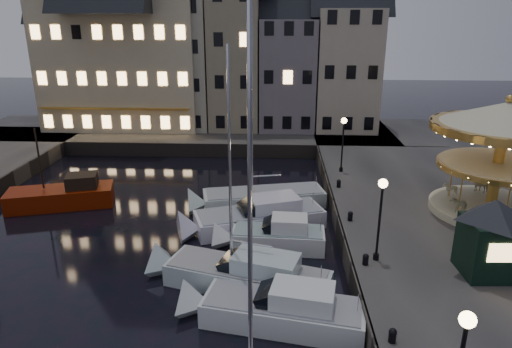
# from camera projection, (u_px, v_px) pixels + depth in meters

# --- Properties ---
(ground) EXTENTS (160.00, 160.00, 0.00)m
(ground) POSITION_uv_depth(u_px,v_px,m) (227.00, 290.00, 22.03)
(ground) COLOR black
(ground) RESTS_ON ground
(quay_east) EXTENTS (16.00, 56.00, 1.30)m
(quay_east) POSITION_uv_depth(u_px,v_px,m) (475.00, 230.00, 26.83)
(quay_east) COLOR #474442
(quay_east) RESTS_ON ground
(quay_north) EXTENTS (44.00, 12.00, 1.30)m
(quay_north) POSITION_uv_depth(u_px,v_px,m) (181.00, 134.00, 48.65)
(quay_north) COLOR #474442
(quay_north) RESTS_ON ground
(quaywall_e) EXTENTS (0.15, 44.00, 1.30)m
(quaywall_e) POSITION_uv_depth(u_px,v_px,m) (338.00, 227.00, 27.20)
(quaywall_e) COLOR #47423A
(quaywall_e) RESTS_ON ground
(quaywall_n) EXTENTS (48.00, 0.15, 1.30)m
(quaywall_n) POSITION_uv_depth(u_px,v_px,m) (189.00, 150.00, 42.88)
(quaywall_n) COLOR #47423A
(quaywall_n) RESTS_ON ground
(streetlamp_b) EXTENTS (0.44, 0.44, 4.17)m
(streetlamp_b) POSITION_uv_depth(u_px,v_px,m) (381.00, 208.00, 21.33)
(streetlamp_b) COLOR black
(streetlamp_b) RESTS_ON quay_east
(streetlamp_c) EXTENTS (0.44, 0.44, 4.17)m
(streetlamp_c) POSITION_uv_depth(u_px,v_px,m) (343.00, 137.00, 34.08)
(streetlamp_c) COLOR black
(streetlamp_c) RESTS_ON quay_east
(bollard_a) EXTENTS (0.30, 0.30, 0.57)m
(bollard_a) POSITION_uv_depth(u_px,v_px,m) (393.00, 335.00, 16.48)
(bollard_a) COLOR black
(bollard_a) RESTS_ON quay_east
(bollard_b) EXTENTS (0.30, 0.30, 0.57)m
(bollard_b) POSITION_uv_depth(u_px,v_px,m) (366.00, 259.00, 21.67)
(bollard_b) COLOR black
(bollard_b) RESTS_ON quay_east
(bollard_c) EXTENTS (0.30, 0.30, 0.57)m
(bollard_c) POSITION_uv_depth(u_px,v_px,m) (350.00, 216.00, 26.39)
(bollard_c) COLOR black
(bollard_c) RESTS_ON quay_east
(bollard_d) EXTENTS (0.30, 0.30, 0.57)m
(bollard_d) POSITION_uv_depth(u_px,v_px,m) (339.00, 183.00, 31.59)
(bollard_d) COLOR black
(bollard_d) RESTS_ON quay_east
(townhouse_na) EXTENTS (5.50, 8.00, 12.80)m
(townhouse_na) POSITION_uv_depth(u_px,v_px,m) (75.00, 64.00, 48.76)
(townhouse_na) COLOR gray
(townhouse_na) RESTS_ON quay_north
(townhouse_nb) EXTENTS (6.16, 8.00, 13.80)m
(townhouse_nb) POSITION_uv_depth(u_px,v_px,m) (125.00, 59.00, 48.34)
(townhouse_nb) COLOR gray
(townhouse_nb) RESTS_ON quay_north
(townhouse_nc) EXTENTS (6.82, 8.00, 14.80)m
(townhouse_nc) POSITION_uv_depth(u_px,v_px,m) (181.00, 55.00, 47.89)
(townhouse_nc) COLOR #A9A48F
(townhouse_nc) RESTS_ON quay_north
(townhouse_nd) EXTENTS (5.50, 8.00, 15.80)m
(townhouse_nd) POSITION_uv_depth(u_px,v_px,m) (235.00, 50.00, 47.46)
(townhouse_nd) COLOR gray
(townhouse_nd) RESTS_ON quay_north
(townhouse_ne) EXTENTS (6.16, 8.00, 12.80)m
(townhouse_ne) POSITION_uv_depth(u_px,v_px,m) (287.00, 65.00, 47.69)
(townhouse_ne) COLOR slate
(townhouse_ne) RESTS_ON quay_north
(townhouse_nf) EXTENTS (6.82, 8.00, 13.80)m
(townhouse_nf) POSITION_uv_depth(u_px,v_px,m) (346.00, 60.00, 47.24)
(townhouse_nf) COLOR #B0A38D
(townhouse_nf) RESTS_ON quay_north
(hotel_corner) EXTENTS (17.60, 9.00, 16.80)m
(hotel_corner) POSITION_uv_depth(u_px,v_px,m) (124.00, 45.00, 47.85)
(hotel_corner) COLOR beige
(hotel_corner) RESTS_ON quay_north
(motorboat_b) EXTENTS (7.96, 3.57, 2.15)m
(motorboat_b) POSITION_uv_depth(u_px,v_px,m) (273.00, 310.00, 19.45)
(motorboat_b) COLOR silver
(motorboat_b) RESTS_ON ground
(motorboat_c) EXTENTS (8.97, 4.67, 11.97)m
(motorboat_c) POSITION_uv_depth(u_px,v_px,m) (239.00, 275.00, 22.06)
(motorboat_c) COLOR silver
(motorboat_c) RESTS_ON ground
(motorboat_d) EXTENTS (6.29, 2.26, 2.15)m
(motorboat_d) POSITION_uv_depth(u_px,v_px,m) (271.00, 238.00, 25.88)
(motorboat_d) COLOR white
(motorboat_d) RESTS_ON ground
(motorboat_e) EXTENTS (8.93, 5.34, 2.15)m
(motorboat_e) POSITION_uv_depth(u_px,v_px,m) (253.00, 219.00, 28.30)
(motorboat_e) COLOR silver
(motorboat_e) RESTS_ON ground
(motorboat_f) EXTENTS (9.41, 4.32, 12.48)m
(motorboat_f) POSITION_uv_depth(u_px,v_px,m) (256.00, 199.00, 31.61)
(motorboat_f) COLOR silver
(motorboat_f) RESTS_ON ground
(red_fishing_boat) EXTENTS (7.32, 4.21, 5.78)m
(red_fishing_boat) POSITION_uv_depth(u_px,v_px,m) (63.00, 197.00, 31.65)
(red_fishing_boat) COLOR #6D1602
(red_fishing_boat) RESTS_ON ground
(carousel) EXTENTS (8.11, 8.11, 7.10)m
(carousel) POSITION_uv_depth(u_px,v_px,m) (503.00, 137.00, 26.12)
(carousel) COLOR beige
(carousel) RESTS_ON quay_east
(ticket_kiosk) EXTENTS (3.53, 3.53, 4.14)m
(ticket_kiosk) POSITION_uv_depth(u_px,v_px,m) (493.00, 224.00, 20.24)
(ticket_kiosk) COLOR black
(ticket_kiosk) RESTS_ON quay_east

